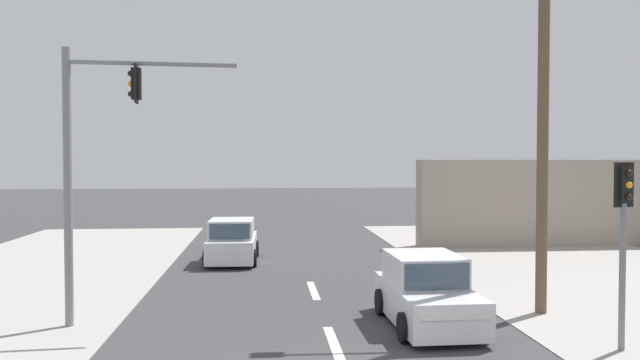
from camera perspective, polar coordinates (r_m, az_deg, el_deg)
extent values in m
cube|color=silver|center=(12.63, 1.28, -14.71)|extent=(0.20, 2.40, 0.01)
cube|color=silver|center=(17.46, -0.62, -10.04)|extent=(0.20, 2.40, 0.01)
cylinder|color=brown|center=(15.46, 19.75, 8.23)|extent=(0.26, 0.26, 10.70)
cylinder|color=slate|center=(14.39, -22.06, -0.69)|extent=(0.18, 0.18, 6.00)
cylinder|color=slate|center=(14.24, -15.00, 10.26)|extent=(3.60, 0.36, 0.11)
cube|color=black|center=(14.22, -16.44, 8.43)|extent=(0.22, 0.27, 0.68)
cube|color=black|center=(14.22, -16.44, 8.43)|extent=(0.07, 0.44, 0.84)
sphere|color=black|center=(14.26, -16.94, 9.29)|extent=(0.13, 0.13, 0.13)
sphere|color=orange|center=(14.24, -16.93, 8.41)|extent=(0.13, 0.13, 0.13)
sphere|color=black|center=(14.21, -16.92, 7.53)|extent=(0.13, 0.13, 0.13)
cylinder|color=slate|center=(13.11, 25.91, -8.02)|extent=(0.12, 0.12, 2.80)
cube|color=black|center=(12.93, 26.02, -0.39)|extent=(0.30, 0.26, 0.68)
cube|color=black|center=(12.93, 26.02, -0.39)|extent=(0.44, 0.14, 0.84)
sphere|color=black|center=(12.84, 26.41, 0.57)|extent=(0.13, 0.13, 0.13)
sphere|color=orange|center=(12.84, 26.40, -0.41)|extent=(0.13, 0.13, 0.13)
sphere|color=black|center=(12.85, 26.39, -1.39)|extent=(0.13, 0.13, 0.13)
cube|color=#A39384|center=(27.98, 21.02, -1.96)|extent=(12.00, 1.00, 3.60)
cube|color=silver|center=(13.92, 9.82, -11.02)|extent=(1.67, 3.63, 0.76)
cube|color=silver|center=(14.06, 9.49, -7.98)|extent=(1.52, 1.93, 0.64)
cube|color=#384756|center=(13.15, 10.66, -8.67)|extent=(1.36, 0.09, 0.54)
cube|color=#384756|center=(14.98, 8.47, -7.36)|extent=(1.33, 0.09, 0.51)
cube|color=white|center=(12.19, 12.27, -12.07)|extent=(1.36, 0.07, 0.14)
cylinder|color=black|center=(13.19, 14.63, -12.72)|extent=(0.19, 0.60, 0.60)
cylinder|color=black|center=(12.72, 7.70, -13.22)|extent=(0.19, 0.60, 0.60)
cylinder|color=black|center=(15.23, 11.56, -10.71)|extent=(0.19, 0.60, 0.60)
cylinder|color=black|center=(14.83, 5.56, -11.03)|extent=(0.19, 0.60, 0.60)
cube|color=silver|center=(22.37, -8.02, -6.11)|extent=(1.68, 3.64, 0.76)
cube|color=silver|center=(21.98, -8.08, -4.41)|extent=(1.52, 1.93, 0.64)
cube|color=#384756|center=(22.94, -7.91, -4.15)|extent=(1.36, 0.09, 0.54)
cube|color=#384756|center=(21.02, -8.27, -4.70)|extent=(1.33, 0.09, 0.51)
cube|color=white|center=(24.14, -7.71, -5.11)|extent=(1.36, 0.07, 0.14)
cylinder|color=black|center=(23.57, -9.77, -6.23)|extent=(0.19, 0.60, 0.60)
cylinder|color=black|center=(23.46, -5.86, -6.25)|extent=(0.19, 0.60, 0.60)
cylinder|color=black|center=(21.37, -10.39, -7.06)|extent=(0.19, 0.60, 0.60)
cylinder|color=black|center=(21.25, -6.06, -7.09)|extent=(0.19, 0.60, 0.60)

